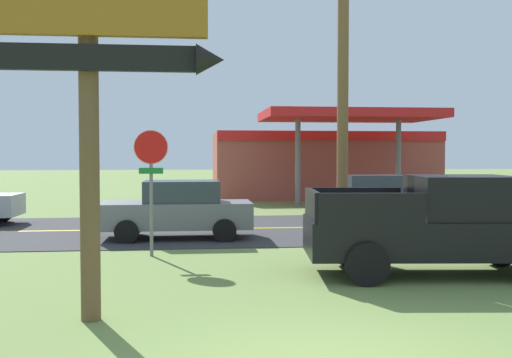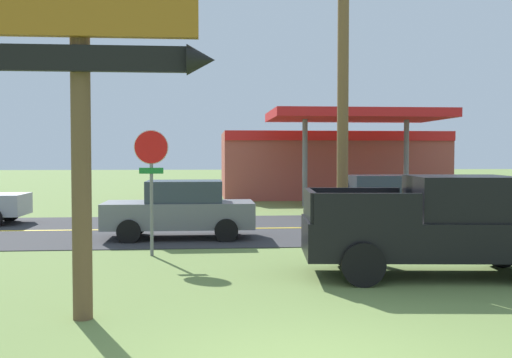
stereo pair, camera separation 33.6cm
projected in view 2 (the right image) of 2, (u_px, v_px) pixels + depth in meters
road_asphalt at (243, 229)px, 19.35m from camera, size 140.00×8.00×0.02m
road_centre_line at (243, 228)px, 19.35m from camera, size 126.00×0.20×0.01m
motel_sign at (83, 13)px, 8.46m from camera, size 3.59×0.54×6.24m
stop_sign at (151, 170)px, 14.16m from camera, size 0.80×0.08×2.95m
utility_pole at (343, 56)px, 13.95m from camera, size 2.06×0.26×8.64m
gas_station at (331, 162)px, 33.82m from camera, size 12.00×11.50×4.40m
pickup_black_parked_on_lawn at (441, 227)px, 11.86m from camera, size 5.37×2.62×1.96m
car_grey_near_lane at (180, 209)px, 17.17m from camera, size 4.20×2.00×1.64m
car_green_far_lane at (383, 198)px, 21.75m from camera, size 4.20×2.00×1.64m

